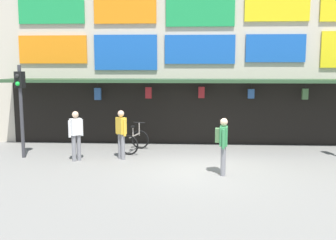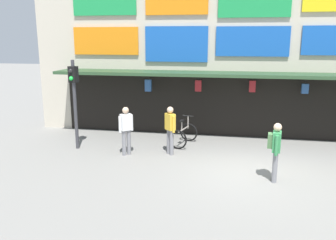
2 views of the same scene
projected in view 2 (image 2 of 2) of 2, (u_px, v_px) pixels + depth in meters
ground_plane at (251, 173)px, 10.59m from camera, size 80.00×80.00×0.00m
shopfront at (252, 37)px, 14.06m from camera, size 18.00×2.60×8.00m
traffic_light_near at (74, 90)px, 12.43m from camera, size 0.32×0.35×3.20m
bicycle_parked at (183, 135)px, 13.24m from camera, size 0.98×1.30×1.05m
pedestrian_in_black at (126, 128)px, 11.99m from camera, size 0.41×0.41×1.68m
pedestrian_in_green at (170, 128)px, 12.05m from camera, size 0.41×0.41×1.68m
pedestrian_in_yellow at (275, 148)px, 9.75m from camera, size 0.39×0.53×1.68m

